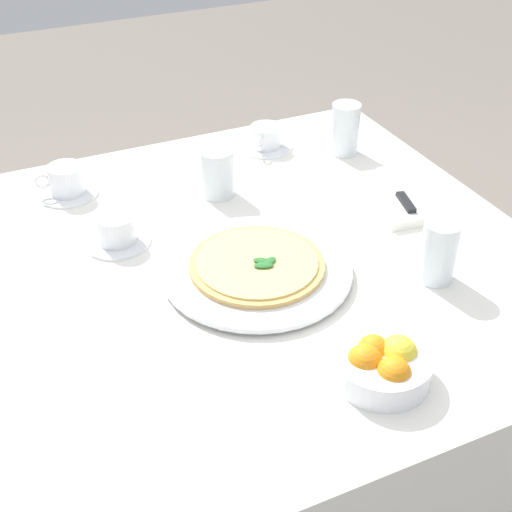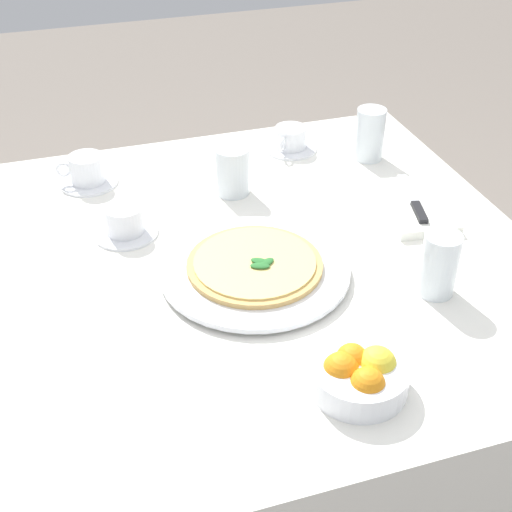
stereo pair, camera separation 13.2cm
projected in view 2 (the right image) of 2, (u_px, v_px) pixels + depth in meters
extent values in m
plane|color=slate|center=(257.00, 494.00, 1.79)|extent=(8.00, 8.00, 0.00)
cube|color=white|center=(257.00, 259.00, 1.37)|extent=(1.08, 1.08, 0.02)
cube|color=white|center=(484.00, 272.00, 1.59)|extent=(1.08, 0.01, 0.28)
cube|color=white|center=(196.00, 194.00, 1.87)|extent=(0.01, 1.08, 0.28)
cylinder|color=brown|center=(357.00, 251.00, 2.04)|extent=(0.06, 0.06, 0.72)
cylinder|color=brown|center=(40.00, 311.00, 1.82)|extent=(0.06, 0.06, 0.72)
cylinder|color=white|center=(255.00, 273.00, 1.31)|extent=(0.21, 0.21, 0.01)
cylinder|color=white|center=(255.00, 269.00, 1.30)|extent=(0.35, 0.35, 0.01)
cylinder|color=#DBAD60|center=(255.00, 265.00, 1.30)|extent=(0.25, 0.25, 0.01)
cylinder|color=#EFD17A|center=(255.00, 262.00, 1.29)|extent=(0.23, 0.23, 0.00)
ellipsoid|color=#2D7533|center=(260.00, 266.00, 1.27)|extent=(0.03, 0.04, 0.01)
ellipsoid|color=#2D7533|center=(260.00, 261.00, 1.29)|extent=(0.04, 0.04, 0.01)
ellipsoid|color=#2D7533|center=(266.00, 262.00, 1.28)|extent=(0.03, 0.04, 0.01)
cylinder|color=white|center=(126.00, 232.00, 1.42)|extent=(0.13, 0.13, 0.01)
cylinder|color=white|center=(124.00, 219.00, 1.41)|extent=(0.08, 0.08, 0.06)
torus|color=white|center=(121.00, 206.00, 1.44)|extent=(0.04, 0.01, 0.03)
cylinder|color=black|center=(123.00, 209.00, 1.39)|extent=(0.07, 0.07, 0.00)
cylinder|color=white|center=(89.00, 182.00, 1.59)|extent=(0.13, 0.13, 0.01)
cylinder|color=white|center=(87.00, 169.00, 1.57)|extent=(0.08, 0.08, 0.06)
torus|color=white|center=(64.00, 170.00, 1.56)|extent=(0.01, 0.04, 0.03)
cylinder|color=black|center=(85.00, 158.00, 1.56)|extent=(0.07, 0.07, 0.00)
cylinder|color=white|center=(290.00, 148.00, 1.73)|extent=(0.13, 0.13, 0.01)
cylinder|color=white|center=(291.00, 137.00, 1.72)|extent=(0.08, 0.08, 0.05)
torus|color=white|center=(283.00, 145.00, 1.68)|extent=(0.03, 0.03, 0.03)
cylinder|color=black|center=(291.00, 129.00, 1.70)|extent=(0.07, 0.07, 0.00)
cylinder|color=white|center=(439.00, 264.00, 1.24)|extent=(0.07, 0.07, 0.12)
cylinder|color=silver|center=(437.00, 277.00, 1.25)|extent=(0.06, 0.06, 0.06)
cylinder|color=white|center=(370.00, 134.00, 1.66)|extent=(0.07, 0.07, 0.12)
cylinder|color=silver|center=(369.00, 147.00, 1.68)|extent=(0.06, 0.06, 0.06)
cylinder|color=white|center=(232.00, 171.00, 1.53)|extent=(0.07, 0.07, 0.11)
cylinder|color=silver|center=(233.00, 177.00, 1.54)|extent=(0.07, 0.07, 0.08)
cube|color=white|center=(413.00, 206.00, 1.49)|extent=(0.24, 0.16, 0.02)
cube|color=silver|center=(408.00, 189.00, 1.53)|extent=(0.12, 0.05, 0.01)
cube|color=black|center=(419.00, 212.00, 1.44)|extent=(0.08, 0.04, 0.01)
cylinder|color=white|center=(359.00, 377.00, 1.06)|extent=(0.15, 0.15, 0.04)
sphere|color=orange|center=(352.00, 359.00, 1.07)|extent=(0.05, 0.05, 0.05)
sphere|color=orange|center=(341.00, 370.00, 1.05)|extent=(0.06, 0.06, 0.06)
sphere|color=orange|center=(367.00, 385.00, 1.03)|extent=(0.05, 0.05, 0.05)
sphere|color=yellow|center=(377.00, 365.00, 1.06)|extent=(0.06, 0.06, 0.06)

